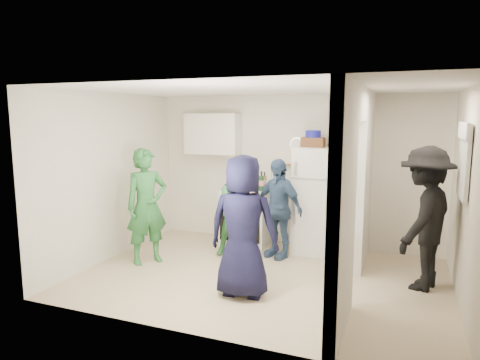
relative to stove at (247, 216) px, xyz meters
name	(u,v)px	position (x,y,z in m)	size (l,w,h in m)	color
floor	(261,277)	(0.72, -1.37, -0.47)	(4.80, 4.80, 0.00)	tan
wall_back	(294,171)	(0.72, 0.33, 0.78)	(4.80, 4.80, 0.00)	silver
wall_front	(204,214)	(0.72, -3.07, 0.78)	(4.80, 4.80, 0.00)	silver
wall_left	(111,177)	(-1.68, -1.37, 0.78)	(3.40, 3.40, 0.00)	silver
wall_right	(467,199)	(3.12, -1.37, 0.78)	(3.40, 3.40, 0.00)	silver
ceiling	(262,89)	(0.72, -1.37, 2.03)	(4.80, 4.80, 0.00)	white
partition_pier_back	(364,179)	(1.92, -0.27, 0.78)	(0.12, 1.20, 2.50)	silver
partition_pier_front	(343,211)	(1.92, -2.47, 0.78)	(0.12, 1.20, 2.50)	silver
partition_header	(359,104)	(1.92, -1.37, 1.83)	(0.12, 1.00, 0.40)	silver
stove	(247,216)	(0.00, 0.00, 0.00)	(0.80, 0.66, 0.95)	white
upper_cabinet	(213,134)	(-0.68, 0.15, 1.38)	(0.95, 0.34, 0.70)	silver
fridge	(317,201)	(1.20, -0.03, 0.36)	(0.69, 0.67, 1.68)	white
wicker_basket	(313,142)	(1.10, 0.02, 1.28)	(0.35, 0.25, 0.15)	brown
blue_bowl	(313,134)	(1.10, 0.02, 1.41)	(0.24, 0.24, 0.11)	#16189B
yellow_cup_stack_top	(332,140)	(1.42, -0.13, 1.33)	(0.09, 0.09, 0.25)	yellow
wall_clock	(297,144)	(0.77, 0.31, 1.23)	(0.22, 0.22, 0.03)	white
spice_shelf	(293,165)	(0.72, 0.28, 0.88)	(0.35, 0.08, 0.03)	olive
nook_window	(466,161)	(3.10, -1.17, 1.18)	(0.03, 0.70, 0.80)	black
nook_window_frame	(464,161)	(3.08, -1.17, 1.18)	(0.04, 0.76, 0.86)	white
nook_valance	(464,130)	(3.06, -1.17, 1.53)	(0.04, 0.82, 0.18)	white
yellow_cup_stack_stove	(235,183)	(-0.12, -0.22, 0.60)	(0.09, 0.09, 0.25)	gold
red_cup	(255,188)	(0.22, -0.20, 0.53)	(0.09, 0.09, 0.12)	red
person_green_left	(147,206)	(-1.04, -1.40, 0.38)	(0.62, 0.41, 1.70)	#2C6F37
person_green_center	(239,208)	(0.08, -0.58, 0.27)	(0.72, 0.56, 1.49)	#3A843C
person_denim	(278,208)	(0.68, -0.46, 0.29)	(0.90, 0.37, 1.53)	#3A5980
person_navy	(243,226)	(0.70, -2.00, 0.39)	(0.84, 0.55, 1.72)	black
person_nook	(425,218)	(2.72, -0.95, 0.43)	(1.16, 0.67, 1.80)	black
bottle_a	(234,178)	(-0.28, 0.12, 0.62)	(0.06, 0.06, 0.29)	brown
bottle_b	(236,179)	(-0.16, -0.07, 0.63)	(0.07, 0.07, 0.32)	#1D592F
bottle_c	(244,179)	(-0.10, 0.14, 0.62)	(0.06, 0.06, 0.29)	silver
bottle_d	(248,181)	(0.04, -0.03, 0.62)	(0.07, 0.07, 0.30)	brown
bottle_e	(255,180)	(0.09, 0.17, 0.60)	(0.06, 0.06, 0.25)	silver
bottle_f	(258,180)	(0.19, 0.01, 0.63)	(0.07, 0.07, 0.32)	#143716
bottle_g	(265,180)	(0.28, 0.12, 0.62)	(0.06, 0.06, 0.29)	#996332
bottle_h	(228,181)	(-0.30, -0.10, 0.60)	(0.07, 0.07, 0.25)	#B8BBC5
bottle_i	(252,179)	(0.06, 0.11, 0.63)	(0.07, 0.07, 0.32)	maroon
bottle_j	(261,181)	(0.29, -0.09, 0.63)	(0.08, 0.08, 0.32)	#1A4C21
bottle_k	(236,179)	(-0.21, 0.05, 0.62)	(0.08, 0.08, 0.29)	brown
bottle_l	(251,182)	(0.13, -0.15, 0.63)	(0.06, 0.06, 0.31)	gray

